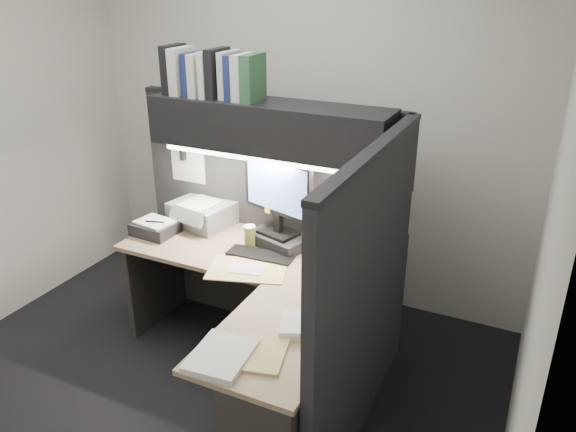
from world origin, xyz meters
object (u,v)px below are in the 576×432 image
object	(u,v)px
coffee_cup	(250,237)
printer	(203,213)
desk	(256,350)
notebook_stack	(155,228)
keyboard	(260,255)
overhead_shelf	(268,126)
monitor	(278,212)
telephone	(365,253)

from	to	relation	value
coffee_cup	printer	xyz separation A→B (m)	(-0.48, 0.18, 0.01)
desk	notebook_stack	world-z (taller)	notebook_stack
printer	keyboard	bearing A→B (deg)	-14.50
keyboard	desk	bearing A→B (deg)	-68.18
overhead_shelf	notebook_stack	world-z (taller)	overhead_shelf
desk	coffee_cup	bearing A→B (deg)	121.26
desk	overhead_shelf	distance (m)	1.33
monitor	keyboard	world-z (taller)	monitor
printer	notebook_stack	distance (m)	0.35
printer	notebook_stack	world-z (taller)	printer
keyboard	telephone	size ratio (longest dim) A/B	1.71
monitor	printer	bearing A→B (deg)	-170.80
printer	monitor	bearing A→B (deg)	2.89
printer	notebook_stack	size ratio (longest dim) A/B	1.45
coffee_cup	printer	distance (m)	0.51
keyboard	notebook_stack	xyz separation A→B (m)	(-0.80, -0.01, 0.03)
overhead_shelf	telephone	xyz separation A→B (m)	(0.67, -0.00, -0.72)
keyboard	notebook_stack	bearing A→B (deg)	177.44
overhead_shelf	telephone	bearing A→B (deg)	-0.19
overhead_shelf	printer	world-z (taller)	overhead_shelf
monitor	overhead_shelf	bearing A→B (deg)	169.46
overhead_shelf	notebook_stack	distance (m)	1.07
keyboard	telephone	distance (m)	0.65
keyboard	telephone	bearing A→B (deg)	18.18
overhead_shelf	coffee_cup	xyz separation A→B (m)	(-0.07, -0.14, -0.70)
printer	coffee_cup	bearing A→B (deg)	-10.39
desk	notebook_stack	distance (m)	1.20
printer	desk	bearing A→B (deg)	-32.89
monitor	notebook_stack	world-z (taller)	monitor
overhead_shelf	keyboard	xyz separation A→B (m)	(0.06, -0.24, -0.76)
monitor	coffee_cup	size ratio (longest dim) A/B	4.36
monitor	telephone	distance (m)	0.61
printer	notebook_stack	xyz separation A→B (m)	(-0.20, -0.29, -0.04)
desk	telephone	distance (m)	0.90
overhead_shelf	monitor	xyz separation A→B (m)	(0.09, -0.04, -0.54)
telephone	desk	bearing A→B (deg)	-128.21
telephone	notebook_stack	bearing A→B (deg)	177.85
notebook_stack	monitor	bearing A→B (deg)	14.11
coffee_cup	printer	size ratio (longest dim) A/B	0.33
telephone	printer	xyz separation A→B (m)	(-1.21, 0.04, 0.03)
desk	printer	world-z (taller)	printer
desk	notebook_stack	bearing A→B (deg)	154.45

